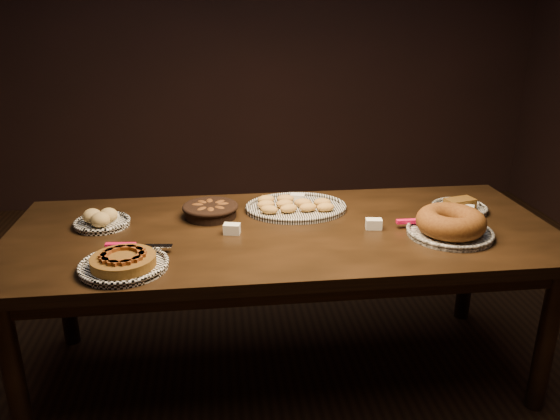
{
  "coord_description": "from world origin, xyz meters",
  "views": [
    {
      "loc": [
        -0.27,
        -2.21,
        1.67
      ],
      "look_at": [
        -0.01,
        0.05,
        0.82
      ],
      "focal_mm": 35.0,
      "sensor_mm": 36.0,
      "label": 1
    }
  ],
  "objects": [
    {
      "name": "loaf_plate",
      "position": [
        0.87,
        0.13,
        0.77
      ],
      "size": [
        0.26,
        0.26,
        0.06
      ],
      "rotation": [
        0.0,
        0.0,
        0.24
      ],
      "color": "black",
      "rests_on": "buffet_table"
    },
    {
      "name": "bread_roll_plate",
      "position": [
        -0.8,
        0.13,
        0.78
      ],
      "size": [
        0.25,
        0.25,
        0.08
      ],
      "rotation": [
        0.0,
        0.0,
        0.44
      ],
      "color": "white",
      "rests_on": "buffet_table"
    },
    {
      "name": "tent_cards",
      "position": [
        0.08,
        0.09,
        0.77
      ],
      "size": [
        1.72,
        0.44,
        0.04
      ],
      "color": "white",
      "rests_on": "buffet_table"
    },
    {
      "name": "madeleine_platter",
      "position": [
        0.08,
        0.23,
        0.77
      ],
      "size": [
        0.48,
        0.39,
        0.05
      ],
      "rotation": [
        0.0,
        0.0,
        0.42
      ],
      "color": "black",
      "rests_on": "buffet_table"
    },
    {
      "name": "croissant_basket",
      "position": [
        -0.32,
        0.19,
        0.79
      ],
      "size": [
        0.27,
        0.27,
        0.06
      ],
      "rotation": [
        0.0,
        0.0,
        0.12
      ],
      "color": "black",
      "rests_on": "buffet_table"
    },
    {
      "name": "apple_tart_plate",
      "position": [
        -0.64,
        -0.32,
        0.77
      ],
      "size": [
        0.34,
        0.34,
        0.06
      ],
      "rotation": [
        0.0,
        0.0,
        0.3
      ],
      "color": "white",
      "rests_on": "buffet_table"
    },
    {
      "name": "ground",
      "position": [
        0.0,
        0.0,
        0.0
      ],
      "size": [
        5.0,
        5.0,
        0.0
      ],
      "primitive_type": "plane",
      "color": "black",
      "rests_on": "ground"
    },
    {
      "name": "bundt_cake_plate",
      "position": [
        0.7,
        -0.16,
        0.8
      ],
      "size": [
        0.39,
        0.38,
        0.11
      ],
      "rotation": [
        0.0,
        0.0,
        0.38
      ],
      "color": "black",
      "rests_on": "buffet_table"
    },
    {
      "name": "buffet_table",
      "position": [
        0.0,
        0.0,
        0.68
      ],
      "size": [
        2.4,
        1.0,
        0.75
      ],
      "color": "black",
      "rests_on": "ground"
    }
  ]
}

